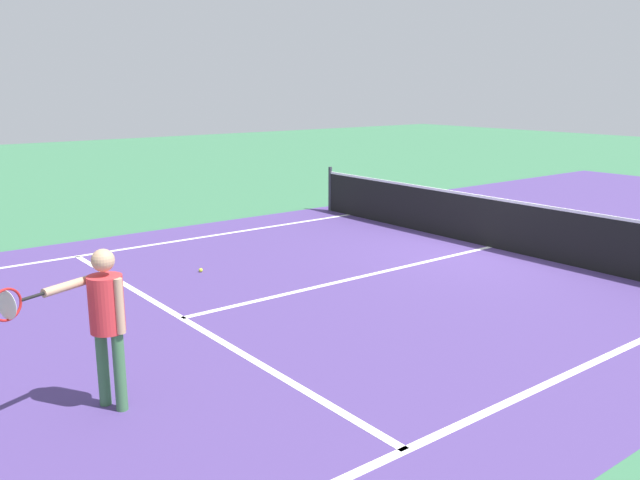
{
  "coord_description": "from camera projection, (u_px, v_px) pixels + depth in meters",
  "views": [
    {
      "loc": [
        7.6,
        -10.04,
        2.97
      ],
      "look_at": [
        0.93,
        -4.82,
        1.0
      ],
      "focal_mm": 37.17,
      "sensor_mm": 36.0,
      "label": 1
    }
  ],
  "objects": [
    {
      "name": "ground_plane",
      "position": [
        490.0,
        247.0,
        12.53
      ],
      "size": [
        60.0,
        60.0,
        0.0
      ],
      "primitive_type": "plane",
      "color": "#38724C"
    },
    {
      "name": "court_surface_inbounds",
      "position": [
        490.0,
        247.0,
        12.53
      ],
      "size": [
        10.62,
        24.4,
        0.0
      ],
      "primitive_type": "cube",
      "color": "#4C387A",
      "rests_on": "ground_plane"
    },
    {
      "name": "line_sideline_left",
      "position": [
        102.0,
        252.0,
        12.12
      ],
      "size": [
        0.1,
        11.89,
        0.01
      ],
      "primitive_type": "cube",
      "color": "white",
      "rests_on": "ground_plane"
    },
    {
      "name": "line_sideline_right",
      "position": [
        442.0,
        433.0,
        5.81
      ],
      "size": [
        0.1,
        11.89,
        0.01
      ],
      "primitive_type": "cube",
      "color": "white",
      "rests_on": "ground_plane"
    },
    {
      "name": "line_service_near",
      "position": [
        182.0,
        318.0,
        8.69
      ],
      "size": [
        8.22,
        0.1,
        0.01
      ],
      "primitive_type": "cube",
      "color": "white",
      "rests_on": "ground_plane"
    },
    {
      "name": "line_center_service",
      "position": [
        364.0,
        276.0,
        10.61
      ],
      "size": [
        0.1,
        6.4,
        0.01
      ],
      "primitive_type": "cube",
      "color": "white",
      "rests_on": "ground_plane"
    },
    {
      "name": "net",
      "position": [
        492.0,
        222.0,
        12.42
      ],
      "size": [
        9.75,
        0.09,
        1.07
      ],
      "color": "#33383D",
      "rests_on": "ground_plane"
    },
    {
      "name": "player_near",
      "position": [
        104.0,
        313.0,
        6.05
      ],
      "size": [
        0.48,
        1.16,
        1.55
      ],
      "color": "#3F7247",
      "rests_on": "ground_plane"
    },
    {
      "name": "tennis_ball_mid_court",
      "position": [
        201.0,
        270.0,
        10.84
      ],
      "size": [
        0.07,
        0.07,
        0.07
      ],
      "primitive_type": "sphere",
      "color": "#CCE033",
      "rests_on": "ground_plane"
    }
  ]
}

